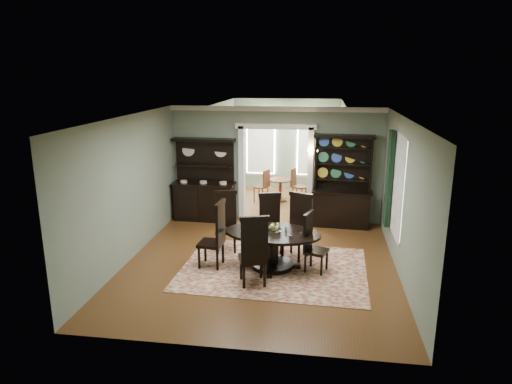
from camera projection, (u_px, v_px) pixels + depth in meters
room at (261, 190)px, 9.05m from camera, size 5.51×6.01×3.01m
parlor at (284, 148)px, 14.32m from camera, size 3.51×3.50×3.01m
doorway_trim at (276, 160)px, 11.87m from camera, size 2.08×0.25×2.57m
right_window at (394, 183)px, 9.52m from camera, size 0.15×1.47×2.12m
wall_sconce at (313, 152)px, 11.52m from camera, size 0.27×0.21×0.21m
rug at (274, 268)px, 9.20m from camera, size 3.76×2.86×0.01m
dining_table at (273, 243)px, 9.14m from camera, size 2.04×1.95×0.76m
centerpiece at (275, 230)px, 9.01m from camera, size 1.21×0.78×0.20m
chair_far_left at (226, 219)px, 10.06m from camera, size 0.58×0.56×1.33m
chair_far_mid at (270, 221)px, 10.00m from camera, size 0.60×0.58×1.30m
chair_far_right at (298, 224)px, 9.65m from camera, size 0.67×0.65×1.39m
chair_end_left at (216, 233)px, 9.12m from camera, size 0.52×0.55×1.38m
chair_end_right at (312, 241)px, 8.97m from camera, size 0.54×0.55×1.21m
chair_near at (254, 249)px, 8.27m from camera, size 0.64×0.62×1.39m
sideboard at (204, 192)px, 12.10m from camera, size 1.66×0.62×2.18m
welsh_dresser at (342, 194)px, 11.58m from camera, size 1.53×0.64×2.35m
parlor_table at (280, 187)px, 13.93m from camera, size 0.74×0.74×0.68m
parlor_chair_left at (263, 185)px, 13.72m from camera, size 0.48×0.47×1.01m
parlor_chair_right at (297, 184)px, 13.77m from camera, size 0.48×0.47×1.03m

